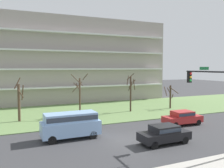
% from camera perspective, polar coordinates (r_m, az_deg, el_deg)
% --- Properties ---
extents(ground, '(160.00, 160.00, 0.00)m').
position_cam_1_polar(ground, '(21.39, 3.88, -13.44)').
color(ground, '#38383A').
extents(grass_lawn_strip, '(80.00, 16.00, 0.08)m').
position_cam_1_polar(grass_lawn_strip, '(34.05, -7.15, -6.77)').
color(grass_lawn_strip, '#66844C').
rests_on(grass_lawn_strip, ground).
extents(apartment_building, '(38.85, 14.12, 15.29)m').
position_cam_1_polar(apartment_building, '(47.62, -12.24, 5.45)').
color(apartment_building, '#9E938C').
rests_on(apartment_building, ground).
extents(tree_far_left, '(1.09, 1.14, 5.22)m').
position_cam_1_polar(tree_far_left, '(29.75, -21.53, -3.79)').
color(tree_far_left, '#4C3828').
rests_on(tree_far_left, ground).
extents(tree_left, '(2.14, 2.13, 5.63)m').
position_cam_1_polar(tree_left, '(31.05, -7.84, -2.33)').
color(tree_left, '#4C3828').
rests_on(tree_left, ground).
extents(tree_center, '(1.49, 1.57, 5.56)m').
position_cam_1_polar(tree_center, '(34.01, 4.56, -1.78)').
color(tree_center, '#423023').
rests_on(tree_center, ground).
extents(tree_right, '(1.88, 1.98, 3.63)m').
position_cam_1_polar(tree_right, '(37.43, 13.91, -2.77)').
color(tree_right, '#423023').
rests_on(tree_right, ground).
extents(sedan_black_near_left, '(4.42, 1.85, 1.57)m').
position_cam_1_polar(sedan_black_near_left, '(20.73, 12.53, -11.59)').
color(sedan_black_near_left, black).
rests_on(sedan_black_near_left, ground).
extents(van_blue_center_left, '(5.22, 2.06, 2.36)m').
position_cam_1_polar(van_blue_center_left, '(21.76, -9.97, -9.38)').
color(van_blue_center_left, '#8CB2E0').
rests_on(van_blue_center_left, ground).
extents(sedan_red_center_right, '(4.45, 1.92, 1.57)m').
position_cam_1_polar(sedan_red_center_right, '(27.63, 16.66, -7.71)').
color(sedan_red_center_right, '#B22828').
rests_on(sedan_red_center_right, ground).
extents(traffic_signal_mast, '(0.90, 4.35, 6.50)m').
position_cam_1_polar(traffic_signal_mast, '(19.00, 23.29, -2.47)').
color(traffic_signal_mast, black).
rests_on(traffic_signal_mast, ground).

